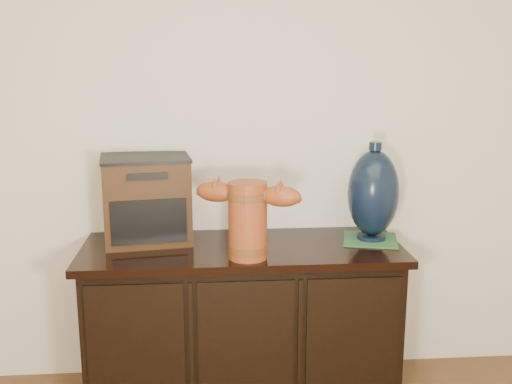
{
  "coord_description": "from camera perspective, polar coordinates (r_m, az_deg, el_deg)",
  "views": [
    {
      "loc": [
        -0.14,
        -0.38,
        1.6
      ],
      "look_at": [
        0.06,
        2.18,
        1.02
      ],
      "focal_mm": 42.0,
      "sensor_mm": 36.0,
      "label": 1
    }
  ],
  "objects": [
    {
      "name": "sideboard",
      "position": [
        2.88,
        -1.29,
        -12.15
      ],
      "size": [
        1.46,
        0.56,
        0.75
      ],
      "color": "black",
      "rests_on": "ground"
    },
    {
      "name": "terracotta_vessel",
      "position": [
        2.53,
        -0.79,
        -2.27
      ],
      "size": [
        0.46,
        0.25,
        0.33
      ],
      "rotation": [
        0.0,
        0.0,
        -0.38
      ],
      "color": "#99421B",
      "rests_on": "sideboard"
    },
    {
      "name": "tv_radio",
      "position": [
        2.82,
        -10.37,
        -0.66
      ],
      "size": [
        0.44,
        0.37,
        0.4
      ],
      "rotation": [
        0.0,
        0.0,
        0.15
      ],
      "color": "#361F0D",
      "rests_on": "sideboard"
    },
    {
      "name": "green_mat",
      "position": [
        2.88,
        10.83,
        -4.46
      ],
      "size": [
        0.3,
        0.3,
        0.01
      ],
      "primitive_type": "cube",
      "rotation": [
        0.0,
        0.0,
        -0.24
      ],
      "color": "#2D6434",
      "rests_on": "sideboard"
    },
    {
      "name": "lamp_base",
      "position": [
        2.82,
        11.1,
        -0.15
      ],
      "size": [
        0.29,
        0.29,
        0.46
      ],
      "rotation": [
        0.0,
        0.0,
        -0.24
      ],
      "color": "black",
      "rests_on": "green_mat"
    },
    {
      "name": "spray_can",
      "position": [
        2.91,
        -7.21,
        -2.47
      ],
      "size": [
        0.06,
        0.06,
        0.17
      ],
      "color": "#560E12",
      "rests_on": "sideboard"
    }
  ]
}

